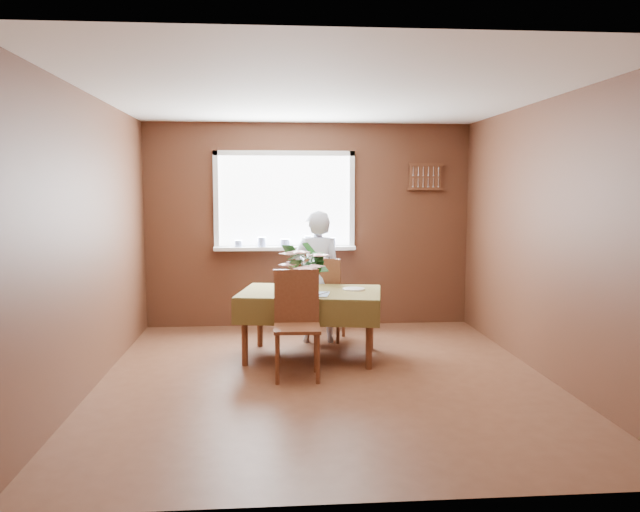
{
  "coord_description": "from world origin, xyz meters",
  "views": [
    {
      "loc": [
        -0.49,
        -5.44,
        1.69
      ],
      "look_at": [
        0.0,
        0.55,
        1.05
      ],
      "focal_mm": 35.0,
      "sensor_mm": 36.0,
      "label": 1
    }
  ],
  "objects": [
    {
      "name": "spoon_rack",
      "position": [
        1.45,
        2.22,
        1.85
      ],
      "size": [
        0.44,
        0.05,
        0.33
      ],
      "color": "brown",
      "rests_on": "wall_back"
    },
    {
      "name": "wall_left",
      "position": [
        -2.0,
        0.0,
        1.25
      ],
      "size": [
        0.0,
        4.5,
        4.5
      ],
      "primitive_type": "plane",
      "rotation": [
        1.57,
        0.0,
        1.57
      ],
      "color": "brown",
      "rests_on": "floor"
    },
    {
      "name": "ceiling",
      "position": [
        0.0,
        0.0,
        2.5
      ],
      "size": [
        4.5,
        4.5,
        0.0
      ],
      "primitive_type": "plane",
      "rotation": [
        3.14,
        0.0,
        0.0
      ],
      "color": "white",
      "rests_on": "wall_back"
    },
    {
      "name": "dining_table",
      "position": [
        -0.08,
        0.74,
        0.6
      ],
      "size": [
        1.55,
        1.19,
        0.69
      ],
      "rotation": [
        0.0,
        0.0,
        -0.18
      ],
      "color": "brown",
      "rests_on": "floor"
    },
    {
      "name": "chair_far",
      "position": [
        0.12,
        1.39,
        0.51
      ],
      "size": [
        0.5,
        0.5,
        0.94
      ],
      "rotation": [
        0.0,
        0.0,
        2.85
      ],
      "color": "brown",
      "rests_on": "floor"
    },
    {
      "name": "wall_back",
      "position": [
        0.0,
        2.25,
        1.25
      ],
      "size": [
        4.0,
        0.0,
        4.0
      ],
      "primitive_type": "plane",
      "rotation": [
        1.57,
        0.0,
        0.0
      ],
      "color": "brown",
      "rests_on": "floor"
    },
    {
      "name": "table_knife",
      "position": [
        0.02,
        0.5,
        0.69
      ],
      "size": [
        0.13,
        0.19,
        0.0
      ],
      "primitive_type": "cube",
      "rotation": [
        0.0,
        0.0,
        -0.59
      ],
      "color": "silver",
      "rests_on": "dining_table"
    },
    {
      "name": "chair_near",
      "position": [
        -0.25,
        0.12,
        0.52
      ],
      "size": [
        0.42,
        0.42,
        0.96
      ],
      "rotation": [
        0.0,
        0.0,
        -0.03
      ],
      "color": "brown",
      "rests_on": "floor"
    },
    {
      "name": "flower_bouquet",
      "position": [
        -0.14,
        0.53,
        0.96
      ],
      "size": [
        0.5,
        0.5,
        0.43
      ],
      "rotation": [
        0.0,
        0.0,
        -0.41
      ],
      "color": "white",
      "rests_on": "dining_table"
    },
    {
      "name": "floor",
      "position": [
        0.0,
        0.0,
        0.0
      ],
      "size": [
        4.5,
        4.5,
        0.0
      ],
      "primitive_type": "plane",
      "color": "#542E1C",
      "rests_on": "ground"
    },
    {
      "name": "wall_front",
      "position": [
        0.0,
        -2.25,
        1.25
      ],
      "size": [
        4.0,
        0.0,
        4.0
      ],
      "primitive_type": "plane",
      "rotation": [
        -1.57,
        0.0,
        0.0
      ],
      "color": "brown",
      "rests_on": "floor"
    },
    {
      "name": "wall_right",
      "position": [
        2.0,
        0.0,
        1.25
      ],
      "size": [
        0.0,
        4.5,
        4.5
      ],
      "primitive_type": "plane",
      "rotation": [
        1.57,
        0.0,
        -1.57
      ],
      "color": "brown",
      "rests_on": "floor"
    },
    {
      "name": "side_plate",
      "position": [
        0.36,
        0.77,
        0.68
      ],
      "size": [
        0.29,
        0.29,
        0.01
      ],
      "primitive_type": "cylinder",
      "rotation": [
        0.0,
        0.0,
        -0.34
      ],
      "color": "white",
      "rests_on": "dining_table"
    },
    {
      "name": "seated_woman",
      "position": [
        0.04,
        1.37,
        0.73
      ],
      "size": [
        0.56,
        0.39,
        1.46
      ],
      "primitive_type": "imported",
      "rotation": [
        0.0,
        0.0,
        3.07
      ],
      "color": "white",
      "rests_on": "floor"
    },
    {
      "name": "window_assembly",
      "position": [
        -0.29,
        2.2,
        1.35
      ],
      "size": [
        1.72,
        0.2,
        1.22
      ],
      "color": "white",
      "rests_on": "wall_back"
    }
  ]
}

